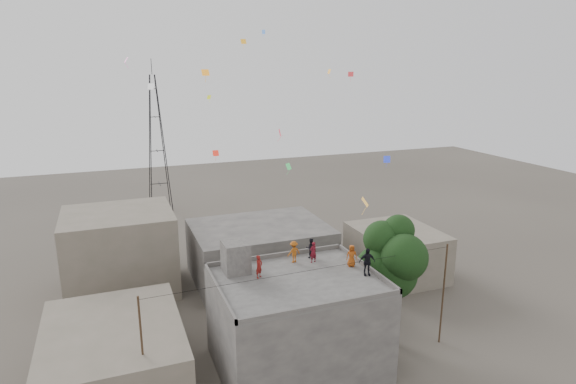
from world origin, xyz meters
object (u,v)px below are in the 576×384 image
at_px(stair_head_box, 236,257).
at_px(person_dark_adult, 367,262).
at_px(tree, 393,260).
at_px(person_red_adult, 313,252).
at_px(transmission_tower, 157,144).

xyz_separation_m(stair_head_box, person_dark_adult, (7.60, -3.51, -0.10)).
xyz_separation_m(tree, person_red_adult, (-5.31, 1.60, 0.72)).
distance_m(stair_head_box, transmission_tower, 37.46).
bearing_deg(stair_head_box, tree, -10.74).
bearing_deg(person_dark_adult, transmission_tower, 113.17).
relative_size(stair_head_box, tree, 0.22).
bearing_deg(person_dark_adult, person_red_adult, 138.56).
distance_m(tree, person_red_adult, 5.59).
xyz_separation_m(person_red_adult, person_dark_adult, (2.34, -3.10, 0.17)).
relative_size(tree, person_red_adult, 6.27).
height_order(tree, transmission_tower, transmission_tower).
bearing_deg(person_red_adult, stair_head_box, -18.08).
bearing_deg(stair_head_box, transmission_tower, 91.23).
distance_m(transmission_tower, person_dark_adult, 41.82).
bearing_deg(stair_head_box, person_dark_adult, -24.80).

